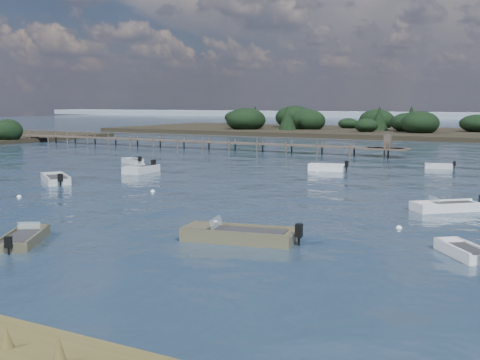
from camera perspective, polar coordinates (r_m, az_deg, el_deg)
The scene contains 17 objects.
ground at distance 86.81m, azimuth 13.34°, elevation 2.87°, with size 400.00×400.00×0.00m, color #19283A.
tender_far_white at distance 58.35m, azimuth 8.20°, elevation 1.06°, with size 3.85×1.93×1.29m.
dinghy_extra_a at distance 27.58m, azimuth 20.37°, elevation -6.50°, with size 2.77×3.10×1.01m.
tender_far_grey at distance 65.89m, azimuth -10.16°, elevation 1.71°, with size 3.32×2.28×1.07m.
tender_far_grey_b at distance 62.71m, azimuth 18.31°, elevation 1.16°, with size 2.96×1.66×0.99m.
dinghy_mid_grey at distance 51.59m, azimuth -17.09°, elevation -0.03°, with size 4.75×4.08×1.26m.
dinghy_mid_white_b at distance 38.64m, azimuth 19.06°, elevation -2.54°, with size 4.27×4.08×1.15m.
dinghy_near_olive at distance 30.01m, azimuth -19.80°, elevation -5.38°, with size 3.36×4.14×1.04m.
dinghy_mid_white_a at distance 28.64m, azimuth -0.14°, elevation -5.46°, with size 5.81×3.01×1.33m.
dinghy_extra_b at distance 56.91m, azimuth -9.35°, elevation 0.88°, with size 2.08×4.03×1.38m.
buoy_b at distance 32.82m, azimuth -2.34°, elevation -4.11°, with size 0.32×0.32×0.32m, color white.
buoy_c at distance 44.46m, azimuth -20.21°, elevation -1.53°, with size 0.32×0.32×0.32m, color white.
buoy_d at distance 32.50m, azimuth 14.84°, elevation -4.47°, with size 0.32×0.32×0.32m, color white.
buoy_e at distance 57.34m, azimuth 7.36°, elevation 0.78°, with size 0.32×0.32×0.32m, color white.
buoy_extra_a at distance 44.71m, azimuth -8.27°, elevation -1.10°, with size 0.32×0.32×0.32m, color white.
jetty at distance 84.61m, azimuth -3.28°, elevation 3.61°, with size 64.50×3.20×3.40m.
distant_haze at distance 277.64m, azimuth 4.97°, elevation 6.02°, with size 280.00×20.00×2.40m, color #8293A1.
Camera 1 is at (23.42, -23.34, 6.54)m, focal length 45.00 mm.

